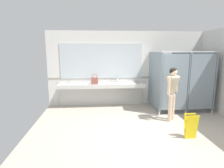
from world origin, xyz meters
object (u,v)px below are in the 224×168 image
object	(u,v)px
handbag	(95,81)
soap_dispenser	(117,80)
wet_floor_sign	(191,126)
person_standing	(173,88)
paper_cup	(76,83)

from	to	relation	value
handbag	soap_dispenser	distance (m)	0.91
handbag	wet_floor_sign	xyz separation A→B (m)	(2.31, -2.63, -0.71)
person_standing	wet_floor_sign	xyz separation A→B (m)	(0.01, -1.17, -0.70)
person_standing	soap_dispenser	xyz separation A→B (m)	(-1.45, 1.77, -0.03)
wet_floor_sign	soap_dispenser	bearing A→B (deg)	116.35
person_standing	paper_cup	bearing A→B (deg)	152.78
person_standing	soap_dispenser	distance (m)	2.29
person_standing	wet_floor_sign	distance (m)	1.36
person_standing	handbag	size ratio (longest dim) A/B	4.30
soap_dispenser	person_standing	bearing A→B (deg)	-50.76
person_standing	paper_cup	distance (m)	3.35
handbag	paper_cup	size ratio (longest dim) A/B	3.57
soap_dispenser	wet_floor_sign	xyz separation A→B (m)	(1.46, -2.94, -0.67)
handbag	paper_cup	distance (m)	0.69
person_standing	handbag	distance (m)	2.72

